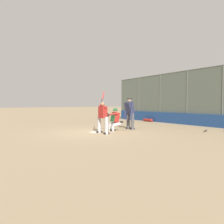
{
  "coord_description": "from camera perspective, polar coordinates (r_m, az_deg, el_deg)",
  "views": [
    {
      "loc": [
        -9.95,
        5.59,
        1.5
      ],
      "look_at": [
        -0.19,
        -1.0,
        1.05
      ],
      "focal_mm": 35.0,
      "sensor_mm": 36.0,
      "label": 1
    }
  ],
  "objects": [
    {
      "name": "ground_plane",
      "position": [
        11.51,
        -4.68,
        -5.31
      ],
      "size": [
        160.0,
        160.0,
        0.0
      ],
      "primitive_type": "plane",
      "color": "tan"
    },
    {
      "name": "home_plate_marker",
      "position": [
        11.51,
        -4.68,
        -5.28
      ],
      "size": [
        0.43,
        0.43,
        0.01
      ],
      "primitive_type": "cube",
      "color": "white",
      "rests_on": "ground_plane"
    },
    {
      "name": "backstop_fence",
      "position": [
        16.53,
        18.98,
        3.92
      ],
      "size": [
        15.73,
        0.08,
        3.89
      ],
      "color": "#515651",
      "rests_on": "ground_plane"
    },
    {
      "name": "padding_wall",
      "position": [
        16.48,
        18.7,
        -1.74
      ],
      "size": [
        15.33,
        0.18,
        0.81
      ],
      "primitive_type": "cube",
      "color": "navy",
      "rests_on": "ground_plane"
    },
    {
      "name": "batter_at_plate",
      "position": [
        10.96,
        -2.44,
        -1.15
      ],
      "size": [
        1.01,
        0.59,
        2.13
      ],
      "rotation": [
        0.0,
        0.0,
        -0.01
      ],
      "color": "#B7B7BC",
      "rests_on": "ground_plane"
    },
    {
      "name": "catcher_behind_plate",
      "position": [
        12.15,
        0.55,
        -1.77
      ],
      "size": [
        0.69,
        0.84,
        1.27
      ],
      "rotation": [
        0.0,
        0.0,
        -0.14
      ],
      "color": "#B7B7BC",
      "rests_on": "ground_plane"
    },
    {
      "name": "umpire_home",
      "position": [
        12.83,
        4.63,
        -0.1
      ],
      "size": [
        0.74,
        0.47,
        1.83
      ],
      "rotation": [
        0.0,
        0.0,
        -0.06
      ],
      "color": "#4C4C51",
      "rests_on": "ground_plane"
    },
    {
      "name": "spare_bat_near_backstop",
      "position": [
        12.89,
        23.25,
        -4.53
      ],
      "size": [
        0.41,
        0.85,
        0.07
      ],
      "rotation": [
        0.0,
        0.0,
        5.13
      ],
      "color": "black",
      "rests_on": "ground_plane"
    },
    {
      "name": "fielding_glove_on_dirt",
      "position": [
        17.32,
        2.52,
        -2.58
      ],
      "size": [
        0.33,
        0.25,
        0.12
      ],
      "color": "black",
      "rests_on": "ground_plane"
    },
    {
      "name": "equipment_bag_dugout_side",
      "position": [
        18.53,
        9.37,
        -2.09
      ],
      "size": [
        1.08,
        0.25,
        0.25
      ],
      "color": "maroon",
      "rests_on": "ground_plane"
    }
  ]
}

